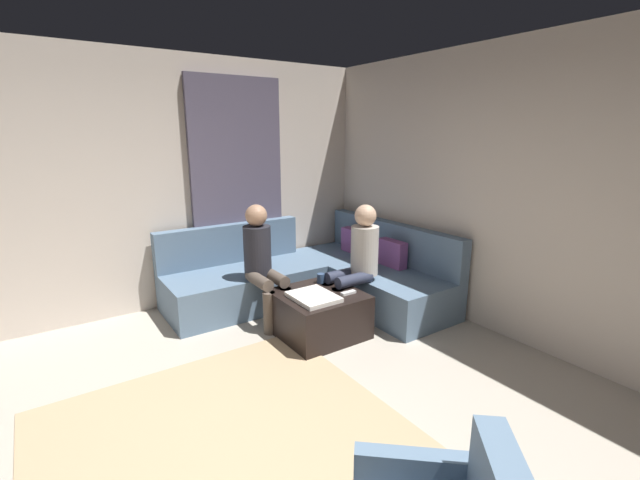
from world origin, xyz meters
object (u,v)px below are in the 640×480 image
object	(u,v)px
sectional_couch	(316,277)
person_on_couch_side	(262,259)
ottoman	(318,314)
coffee_mug	(321,278)
game_remote	(348,293)
person_on_couch_back	(357,259)

from	to	relation	value
sectional_couch	person_on_couch_side	bearing A→B (deg)	-78.81
ottoman	person_on_couch_side	world-z (taller)	person_on_couch_side
sectional_couch	ottoman	size ratio (longest dim) A/B	3.36
coffee_mug	game_remote	world-z (taller)	coffee_mug
game_remote	person_on_couch_back	world-z (taller)	person_on_couch_back
game_remote	ottoman	bearing A→B (deg)	-129.29
ottoman	person_on_couch_side	size ratio (longest dim) A/B	0.63
ottoman	coffee_mug	xyz separation A→B (m)	(-0.22, 0.18, 0.26)
ottoman	person_on_couch_side	bearing A→B (deg)	-153.25
coffee_mug	person_on_couch_back	distance (m)	0.41
ottoman	person_on_couch_back	bearing A→B (deg)	96.64
sectional_couch	ottoman	xyz separation A→B (m)	(0.73, -0.45, -0.07)
ottoman	person_on_couch_back	size ratio (longest dim) A/B	0.63
sectional_couch	person_on_couch_back	bearing A→B (deg)	4.71
game_remote	coffee_mug	bearing A→B (deg)	-174.29
person_on_couch_back	person_on_couch_side	world-z (taller)	same
person_on_couch_back	coffee_mug	bearing A→B (deg)	64.02
sectional_couch	person_on_couch_side	distance (m)	0.85
ottoman	person_on_couch_side	xyz separation A→B (m)	(-0.58, -0.29, 0.45)
ottoman	game_remote	distance (m)	0.36
sectional_couch	coffee_mug	distance (m)	0.61
coffee_mug	game_remote	distance (m)	0.40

